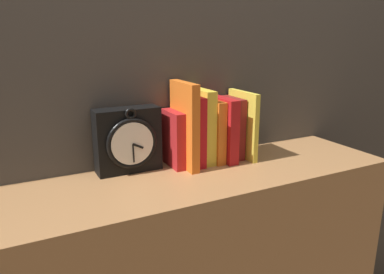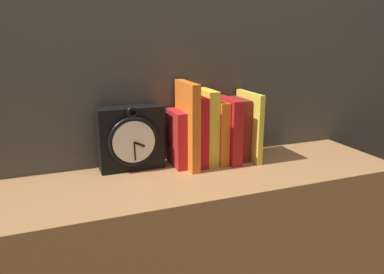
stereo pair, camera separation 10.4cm
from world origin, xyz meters
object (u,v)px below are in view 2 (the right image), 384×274
Objects in this scene: clock at (131,139)px; book_slot5_red at (228,130)px; book_slot3_yellow at (207,127)px; book_slot6_maroon at (237,129)px; book_slot4_orange at (217,131)px; book_slot2_red at (196,130)px; book_slot7_yellow at (249,126)px; book_slot1_orange at (187,125)px; book_slot0_red at (177,139)px.

clock is 0.30m from book_slot5_red.
book_slot6_maroon is at bearing 1.10° from book_slot3_yellow.
clock reaches higher than book_slot4_orange.
clock is at bearing 172.91° from book_slot2_red.
book_slot5_red is at bearing 175.81° from book_slot7_yellow.
book_slot3_yellow is at bearing -178.90° from book_slot6_maroon.
book_slot1_orange is at bearing -174.22° from book_slot6_maroon.
book_slot3_yellow is 0.07m from book_slot5_red.
book_slot6_maroon is at bearing 2.18° from book_slot2_red.
book_slot7_yellow is (0.18, -0.01, 0.00)m from book_slot2_red.
book_slot3_yellow is at bearing -1.62° from book_slot0_red.
book_slot2_red is (0.20, -0.02, 0.01)m from clock.
book_slot0_red is 0.80× the size of book_slot2_red.
book_slot0_red is 0.21m from book_slot6_maroon.
book_slot1_orange reaches higher than book_slot4_orange.
book_slot3_yellow is (0.07, 0.02, -0.01)m from book_slot1_orange.
book_slot7_yellow is (0.14, -0.02, -0.01)m from book_slot3_yellow.
book_slot0_red is 0.10m from book_slot3_yellow.
clock is at bearing 176.82° from book_slot6_maroon.
book_slot3_yellow is at bearing 173.78° from book_slot4_orange.
book_slot4_orange is at bearing 6.75° from book_slot1_orange.
book_slot1_orange is (0.16, -0.04, 0.03)m from clock.
book_slot0_red is 0.13m from book_slot4_orange.
book_slot5_red is at bearing -6.16° from clock.
book_slot2_red is 0.04m from book_slot3_yellow.
book_slot7_yellow is (0.37, -0.04, 0.01)m from clock.
book_slot4_orange is 0.03m from book_slot5_red.
book_slot3_yellow is at bearing 5.20° from book_slot2_red.
book_slot1_orange is 0.14m from book_slot5_red.
book_slot3_yellow is 1.14× the size of book_slot5_red.
book_slot2_red is at bearing 175.58° from book_slot5_red.
book_slot4_orange reaches higher than book_slot0_red.
book_slot5_red is (0.17, -0.01, 0.02)m from book_slot0_red.
clock is 0.92× the size of book_slot2_red.
book_slot3_yellow reaches higher than clock.
book_slot1_orange is 0.11m from book_slot4_orange.
book_slot2_red is 1.06× the size of book_slot5_red.
book_slot7_yellow is at bearing -5.78° from clock.
book_slot2_red is 1.09× the size of book_slot4_orange.
book_slot4_orange is 0.97× the size of book_slot5_red.
book_slot0_red is 0.79× the size of book_slot7_yellow.
book_slot3_yellow is 1.06× the size of book_slot7_yellow.
book_slot7_yellow is at bearing -4.72° from book_slot0_red.
book_slot2_red reaches higher than book_slot5_red.
book_slot1_orange reaches higher than clock.
book_slot7_yellow is (0.07, -0.01, 0.01)m from book_slot5_red.
book_slot3_yellow is 1.17× the size of book_slot6_maroon.
clock is 1.00× the size of book_slot6_maroon.
book_slot7_yellow is (0.03, -0.02, 0.01)m from book_slot6_maroon.
book_slot7_yellow is (0.11, -0.01, 0.01)m from book_slot4_orange.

